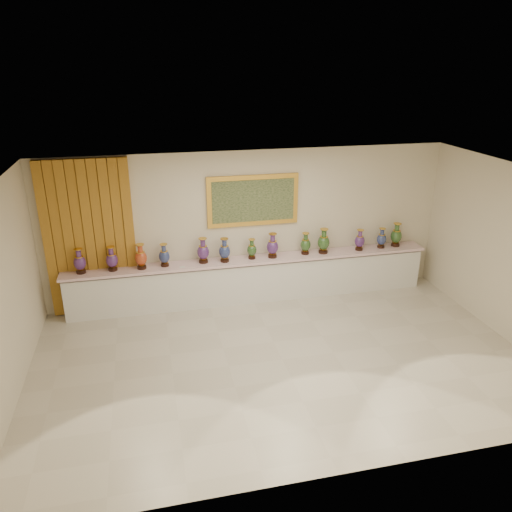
# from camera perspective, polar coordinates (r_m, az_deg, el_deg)

# --- Properties ---
(ground) EXTENTS (8.00, 8.00, 0.00)m
(ground) POSITION_cam_1_polar(r_m,az_deg,el_deg) (8.35, 3.00, -11.73)
(ground) COLOR beige
(ground) RESTS_ON ground
(room) EXTENTS (8.00, 8.00, 8.00)m
(room) POSITION_cam_1_polar(r_m,az_deg,el_deg) (9.64, -15.59, 2.64)
(room) COLOR beige
(room) RESTS_ON ground
(counter) EXTENTS (7.28, 0.48, 0.90)m
(counter) POSITION_cam_1_polar(r_m,az_deg,el_deg) (10.08, -0.45, -2.72)
(counter) COLOR white
(counter) RESTS_ON ground
(vase_0) EXTENTS (0.27, 0.27, 0.48)m
(vase_0) POSITION_cam_1_polar(r_m,az_deg,el_deg) (9.70, -19.49, -0.68)
(vase_0) COLOR black
(vase_0) RESTS_ON counter
(vase_1) EXTENTS (0.29, 0.29, 0.47)m
(vase_1) POSITION_cam_1_polar(r_m,az_deg,el_deg) (9.64, -16.15, -0.43)
(vase_1) COLOR black
(vase_1) RESTS_ON counter
(vase_2) EXTENTS (0.24, 0.24, 0.49)m
(vase_2) POSITION_cam_1_polar(r_m,az_deg,el_deg) (9.58, -13.01, -0.19)
(vase_2) COLOR black
(vase_2) RESTS_ON counter
(vase_3) EXTENTS (0.23, 0.23, 0.45)m
(vase_3) POSITION_cam_1_polar(r_m,az_deg,el_deg) (9.62, -10.44, -0.01)
(vase_3) COLOR black
(vase_3) RESTS_ON counter
(vase_4) EXTENTS (0.26, 0.26, 0.50)m
(vase_4) POSITION_cam_1_polar(r_m,az_deg,el_deg) (9.67, -6.07, 0.49)
(vase_4) COLOR black
(vase_4) RESTS_ON counter
(vase_5) EXTENTS (0.26, 0.26, 0.48)m
(vase_5) POSITION_cam_1_polar(r_m,az_deg,el_deg) (9.68, -3.62, 0.55)
(vase_5) COLOR black
(vase_5) RESTS_ON counter
(vase_6) EXTENTS (0.21, 0.21, 0.41)m
(vase_6) POSITION_cam_1_polar(r_m,az_deg,el_deg) (9.83, -0.48, 0.71)
(vase_6) COLOR black
(vase_6) RESTS_ON counter
(vase_7) EXTENTS (0.28, 0.28, 0.50)m
(vase_7) POSITION_cam_1_polar(r_m,az_deg,el_deg) (9.88, 1.90, 1.08)
(vase_7) COLOR black
(vase_7) RESTS_ON counter
(vase_8) EXTENTS (0.27, 0.27, 0.45)m
(vase_8) POSITION_cam_1_polar(r_m,az_deg,el_deg) (10.11, 5.67, 1.31)
(vase_8) COLOR black
(vase_8) RESTS_ON counter
(vase_9) EXTENTS (0.26, 0.26, 0.52)m
(vase_9) POSITION_cam_1_polar(r_m,az_deg,el_deg) (10.18, 7.73, 1.57)
(vase_9) COLOR black
(vase_9) RESTS_ON counter
(vase_10) EXTENTS (0.21, 0.21, 0.44)m
(vase_10) POSITION_cam_1_polar(r_m,az_deg,el_deg) (10.49, 11.76, 1.70)
(vase_10) COLOR black
(vase_10) RESTS_ON counter
(vase_11) EXTENTS (0.25, 0.25, 0.43)m
(vase_11) POSITION_cam_1_polar(r_m,az_deg,el_deg) (10.72, 14.16, 1.90)
(vase_11) COLOR black
(vase_11) RESTS_ON counter
(vase_12) EXTENTS (0.30, 0.30, 0.50)m
(vase_12) POSITION_cam_1_polar(r_m,az_deg,el_deg) (10.89, 15.73, 2.24)
(vase_12) COLOR black
(vase_12) RESTS_ON counter
(label_card) EXTENTS (0.10, 0.06, 0.00)m
(label_card) POSITION_cam_1_polar(r_m,az_deg,el_deg) (9.58, -8.44, -1.26)
(label_card) COLOR white
(label_card) RESTS_ON counter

